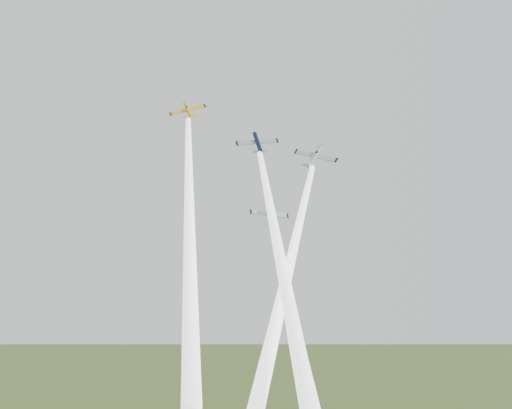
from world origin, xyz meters
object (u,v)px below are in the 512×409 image
plane_silver_low (270,215)px  plane_yellow (188,110)px  plane_silver_right (315,157)px  plane_navy (258,143)px

plane_silver_low → plane_yellow: bearing=140.8°
plane_yellow → plane_silver_right: (22.88, -4.65, -9.51)m
plane_navy → plane_silver_low: size_ratio=1.13×
plane_navy → plane_silver_right: plane_navy is taller
plane_silver_right → plane_silver_low: size_ratio=1.19×
plane_silver_right → plane_silver_low: bearing=-133.6°
plane_navy → plane_silver_right: size_ratio=0.95×
plane_navy → plane_silver_right: 10.63m
plane_navy → plane_silver_right: bearing=4.0°
plane_silver_right → plane_navy: bearing=-149.4°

